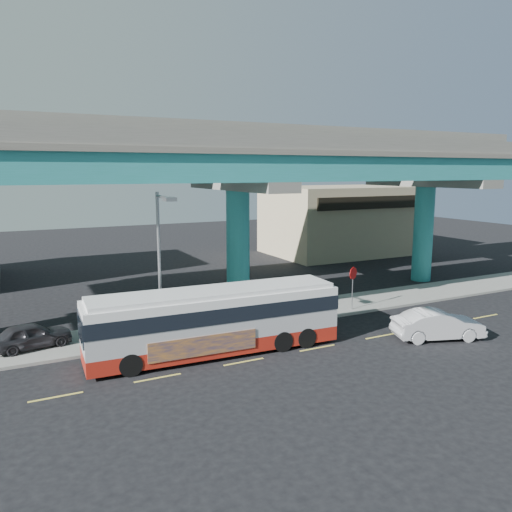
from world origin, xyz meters
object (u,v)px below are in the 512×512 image
sedan (438,325)px  street_lamp (162,246)px  transit_bus (215,318)px  stop_sign (353,279)px  parked_car (31,336)px

sedan → street_lamp: bearing=86.1°
transit_bus → sedan: bearing=-14.3°
sedan → street_lamp: size_ratio=0.66×
street_lamp → stop_sign: bearing=3.5°
transit_bus → parked_car: bearing=154.4°
transit_bus → stop_sign: transit_bus is taller
sedan → parked_car: size_ratio=1.26×
stop_sign → parked_car: bearing=178.0°
sedan → parked_car: 20.27m
parked_car → stop_sign: stop_sign is taller
parked_car → street_lamp: bearing=-119.9°
transit_bus → sedan: transit_bus is taller
sedan → street_lamp: street_lamp is taller
transit_bus → parked_car: size_ratio=3.15×
sedan → transit_bus: bearing=92.0°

